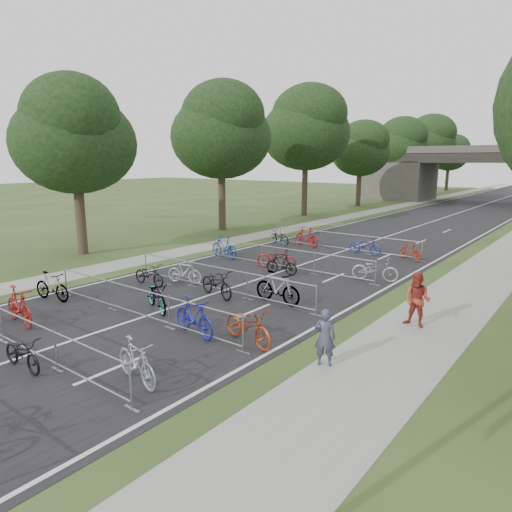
% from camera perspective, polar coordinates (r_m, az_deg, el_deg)
% --- Properties ---
extents(road, '(11.00, 140.00, 0.01)m').
position_cam_1_polar(road, '(50.06, 23.58, 4.81)').
color(road, black).
rests_on(road, ground).
extents(sidewalk_left, '(2.00, 140.00, 0.01)m').
position_cam_1_polar(sidewalk_left, '(52.41, 15.62, 5.63)').
color(sidewalk_left, gray).
rests_on(sidewalk_left, ground).
extents(lane_markings, '(0.12, 140.00, 0.00)m').
position_cam_1_polar(lane_markings, '(50.06, 23.58, 4.80)').
color(lane_markings, silver).
rests_on(lane_markings, ground).
extents(overpass_bridge, '(31.00, 8.00, 7.05)m').
position_cam_1_polar(overpass_bridge, '(64.45, 27.28, 9.00)').
color(overpass_bridge, '#403E39').
rests_on(overpass_bridge, ground).
extents(tree_left_0, '(6.72, 6.72, 10.25)m').
position_cam_1_polar(tree_left_0, '(27.60, -21.79, 13.51)').
color(tree_left_0, '#33261C').
rests_on(tree_left_0, ground).
extents(tree_left_1, '(7.56, 7.56, 11.53)m').
position_cam_1_polar(tree_left_1, '(35.34, -4.36, 15.08)').
color(tree_left_1, '#33261C').
rests_on(tree_left_1, ground).
extents(tree_left_2, '(8.40, 8.40, 12.81)m').
position_cam_1_polar(tree_left_2, '(45.00, 6.32, 15.38)').
color(tree_left_2, '#33261C').
rests_on(tree_left_2, ground).
extents(tree_left_3, '(6.72, 6.72, 10.25)m').
position_cam_1_polar(tree_left_3, '(55.48, 12.98, 12.80)').
color(tree_left_3, '#33261C').
rests_on(tree_left_3, ground).
extents(tree_left_4, '(7.56, 7.56, 11.53)m').
position_cam_1_polar(tree_left_4, '(66.55, 17.52, 13.06)').
color(tree_left_4, '#33261C').
rests_on(tree_left_4, ground).
extents(tree_left_5, '(8.40, 8.40, 12.81)m').
position_cam_1_polar(tree_left_5, '(77.91, 20.77, 13.20)').
color(tree_left_5, '#33261C').
rests_on(tree_left_5, ground).
extents(tree_left_6, '(6.72, 6.72, 10.25)m').
position_cam_1_polar(tree_left_6, '(89.37, 23.05, 11.71)').
color(tree_left_6, '#33261C').
rests_on(tree_left_6, ground).
extents(barrier_row_2, '(9.70, 0.08, 1.10)m').
position_cam_1_polar(barrier_row_2, '(14.24, -26.75, -9.00)').
color(barrier_row_2, gray).
rests_on(barrier_row_2, ground).
extents(barrier_row_3, '(9.70, 0.08, 1.10)m').
position_cam_1_polar(barrier_row_3, '(16.08, -14.47, -5.75)').
color(barrier_row_3, gray).
rests_on(barrier_row_3, ground).
extents(barrier_row_4, '(9.70, 0.08, 1.10)m').
position_cam_1_polar(barrier_row_4, '(18.67, -4.74, -2.95)').
color(barrier_row_4, gray).
rests_on(barrier_row_4, ground).
extents(barrier_row_5, '(9.70, 0.08, 1.10)m').
position_cam_1_polar(barrier_row_5, '(22.50, 3.90, -0.38)').
color(barrier_row_5, gray).
rests_on(barrier_row_5, ground).
extents(barrier_row_6, '(9.70, 0.08, 1.10)m').
position_cam_1_polar(barrier_row_6, '(27.59, 10.90, 1.72)').
color(barrier_row_6, gray).
rests_on(barrier_row_6, ground).
extents(bike_9, '(2.14, 0.82, 1.26)m').
position_cam_1_polar(bike_9, '(16.90, -27.52, -5.60)').
color(bike_9, maroon).
rests_on(bike_9, ground).
extents(bike_10, '(1.70, 0.61, 0.89)m').
position_cam_1_polar(bike_10, '(13.40, -27.18, -10.80)').
color(bike_10, black).
rests_on(bike_10, ground).
extents(bike_11, '(1.92, 0.86, 1.11)m').
position_cam_1_polar(bike_11, '(11.62, -14.72, -12.68)').
color(bike_11, gray).
rests_on(bike_11, ground).
extents(bike_12, '(1.91, 0.80, 1.11)m').
position_cam_1_polar(bike_12, '(19.21, -24.16, -3.51)').
color(bike_12, gray).
rests_on(bike_12, ground).
extents(bike_13, '(2.17, 1.48, 1.08)m').
position_cam_1_polar(bike_13, '(16.79, -12.27, -4.91)').
color(bike_13, gray).
rests_on(bike_13, ground).
extents(bike_14, '(2.07, 0.94, 1.20)m').
position_cam_1_polar(bike_14, '(14.24, -7.76, -7.56)').
color(bike_14, navy).
rests_on(bike_14, ground).
extents(bike_15, '(2.25, 1.24, 1.12)m').
position_cam_1_polar(bike_15, '(13.53, -1.00, -8.68)').
color(bike_15, '#A03417').
rests_on(bike_15, ground).
extents(bike_16, '(1.82, 0.64, 0.95)m').
position_cam_1_polar(bike_16, '(20.19, -13.20, -2.29)').
color(bike_16, black).
rests_on(bike_16, ground).
extents(bike_17, '(1.76, 0.90, 1.02)m').
position_cam_1_polar(bike_17, '(20.20, -8.92, -2.01)').
color(bike_17, '#9E9EA5').
rests_on(bike_17, ground).
extents(bike_18, '(2.21, 1.24, 1.10)m').
position_cam_1_polar(bike_18, '(18.08, -4.93, -3.43)').
color(bike_18, black).
rests_on(bike_18, ground).
extents(bike_19, '(2.05, 0.63, 1.22)m').
position_cam_1_polar(bike_19, '(17.19, 2.71, -4.00)').
color(bike_19, gray).
rests_on(bike_19, ground).
extents(bike_20, '(2.12, 0.85, 1.24)m').
position_cam_1_polar(bike_20, '(25.17, -3.99, 1.10)').
color(bike_20, navy).
rests_on(bike_20, ground).
extents(bike_21, '(2.15, 1.24, 1.07)m').
position_cam_1_polar(bike_21, '(22.78, 2.56, -0.24)').
color(bike_21, maroon).
rests_on(bike_21, ground).
extents(bike_22, '(1.67, 0.65, 0.98)m').
position_cam_1_polar(bike_22, '(21.56, 3.22, -1.06)').
color(bike_22, black).
rests_on(bike_22, ground).
extents(bike_23, '(2.15, 1.25, 1.07)m').
position_cam_1_polar(bike_23, '(21.06, 14.65, -1.63)').
color(bike_23, '#97959C').
rests_on(bike_23, ground).
extents(bike_24, '(1.89, 1.10, 0.94)m').
position_cam_1_polar(bike_24, '(29.33, 2.93, 2.36)').
color(bike_24, gray).
rests_on(bike_24, ground).
extents(bike_25, '(2.14, 1.12, 1.24)m').
position_cam_1_polar(bike_25, '(28.70, 6.36, 2.39)').
color(bike_25, maroon).
rests_on(bike_25, ground).
extents(bike_26, '(1.96, 0.72, 1.02)m').
position_cam_1_polar(bike_26, '(26.95, 13.49, 1.29)').
color(bike_26, navy).
rests_on(bike_26, ground).
extents(bike_27, '(1.72, 1.27, 1.03)m').
position_cam_1_polar(bike_27, '(26.00, 18.76, 0.61)').
color(bike_27, maroon).
rests_on(bike_27, ground).
extents(pedestrian_a, '(0.67, 0.57, 1.55)m').
position_cam_1_polar(pedestrian_a, '(12.23, 8.60, -10.05)').
color(pedestrian_a, '#353850').
rests_on(pedestrian_a, ground).
extents(pedestrian_b, '(0.93, 0.76, 1.80)m').
position_cam_1_polar(pedestrian_b, '(15.61, 19.50, -5.23)').
color(pedestrian_b, maroon).
rests_on(pedestrian_b, ground).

